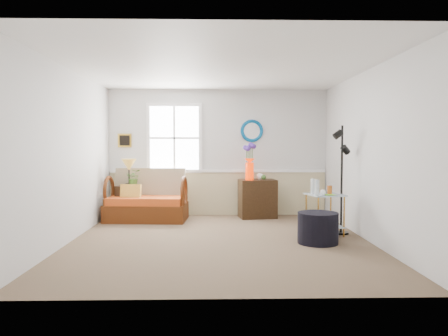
{
  "coord_description": "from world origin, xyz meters",
  "views": [
    {
      "loc": [
        -0.09,
        -6.55,
        1.45
      ],
      "look_at": [
        0.08,
        0.59,
        1.08
      ],
      "focal_mm": 35.0,
      "sensor_mm": 36.0,
      "label": 1
    }
  ],
  "objects_px": {
    "cabinet": "(257,199)",
    "floor_lamp": "(342,180)",
    "loveseat": "(147,195)",
    "lamp_stand": "(127,202)",
    "side_table": "(325,215)",
    "ottoman": "(318,228)"
  },
  "relations": [
    {
      "from": "floor_lamp",
      "to": "ottoman",
      "type": "distance_m",
      "value": 1.1
    },
    {
      "from": "lamp_stand",
      "to": "cabinet",
      "type": "bearing_deg",
      "value": 2.27
    },
    {
      "from": "lamp_stand",
      "to": "floor_lamp",
      "type": "xyz_separation_m",
      "value": [
        3.79,
        -1.51,
        0.56
      ]
    },
    {
      "from": "cabinet",
      "to": "ottoman",
      "type": "xyz_separation_m",
      "value": [
        0.67,
        -2.3,
        -0.15
      ]
    },
    {
      "from": "side_table",
      "to": "cabinet",
      "type": "bearing_deg",
      "value": 118.11
    },
    {
      "from": "floor_lamp",
      "to": "side_table",
      "type": "bearing_deg",
      "value": -168.74
    },
    {
      "from": "cabinet",
      "to": "floor_lamp",
      "type": "xyz_separation_m",
      "value": [
        1.21,
        -1.61,
        0.5
      ]
    },
    {
      "from": "lamp_stand",
      "to": "side_table",
      "type": "height_order",
      "value": "side_table"
    },
    {
      "from": "cabinet",
      "to": "floor_lamp",
      "type": "height_order",
      "value": "floor_lamp"
    },
    {
      "from": "ottoman",
      "to": "lamp_stand",
      "type": "bearing_deg",
      "value": 145.8
    },
    {
      "from": "loveseat",
      "to": "lamp_stand",
      "type": "xyz_separation_m",
      "value": [
        -0.41,
        0.17,
        -0.17
      ]
    },
    {
      "from": "cabinet",
      "to": "ottoman",
      "type": "relative_size",
      "value": 1.28
    },
    {
      "from": "ottoman",
      "to": "cabinet",
      "type": "bearing_deg",
      "value": 106.11
    },
    {
      "from": "lamp_stand",
      "to": "floor_lamp",
      "type": "bearing_deg",
      "value": -21.77
    },
    {
      "from": "cabinet",
      "to": "lamp_stand",
      "type": "bearing_deg",
      "value": 173.92
    },
    {
      "from": "floor_lamp",
      "to": "ottoman",
      "type": "relative_size",
      "value": 2.97
    },
    {
      "from": "loveseat",
      "to": "cabinet",
      "type": "distance_m",
      "value": 2.19
    },
    {
      "from": "side_table",
      "to": "floor_lamp",
      "type": "bearing_deg",
      "value": 18.64
    },
    {
      "from": "loveseat",
      "to": "floor_lamp",
      "type": "height_order",
      "value": "floor_lamp"
    },
    {
      "from": "loveseat",
      "to": "ottoman",
      "type": "height_order",
      "value": "loveseat"
    },
    {
      "from": "loveseat",
      "to": "lamp_stand",
      "type": "distance_m",
      "value": 0.47
    },
    {
      "from": "loveseat",
      "to": "floor_lamp",
      "type": "relative_size",
      "value": 0.86
    }
  ]
}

